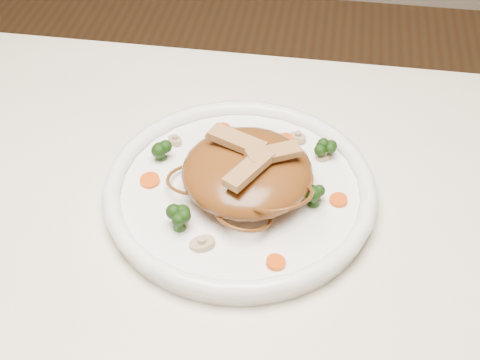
# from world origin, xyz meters

# --- Properties ---
(table) EXTENTS (1.20, 0.80, 0.75)m
(table) POSITION_xyz_m (0.00, 0.00, 0.65)
(table) COLOR white
(table) RESTS_ON ground
(plate) EXTENTS (0.33, 0.33, 0.02)m
(plate) POSITION_xyz_m (0.04, 0.10, 0.76)
(plate) COLOR white
(plate) RESTS_ON table
(noodle_mound) EXTENTS (0.15, 0.15, 0.05)m
(noodle_mound) POSITION_xyz_m (0.05, 0.10, 0.79)
(noodle_mound) COLOR brown
(noodle_mound) RESTS_ON plate
(chicken_a) EXTENTS (0.06, 0.05, 0.01)m
(chicken_a) POSITION_xyz_m (0.08, 0.10, 0.82)
(chicken_a) COLOR tan
(chicken_a) RESTS_ON noodle_mound
(chicken_b) EXTENTS (0.07, 0.04, 0.01)m
(chicken_b) POSITION_xyz_m (0.04, 0.12, 0.82)
(chicken_b) COLOR tan
(chicken_b) RESTS_ON noodle_mound
(chicken_c) EXTENTS (0.05, 0.07, 0.01)m
(chicken_c) POSITION_xyz_m (0.06, 0.07, 0.82)
(chicken_c) COLOR tan
(chicken_c) RESTS_ON noodle_mound
(broccoli_0) EXTENTS (0.03, 0.03, 0.03)m
(broccoli_0) POSITION_xyz_m (0.14, 0.17, 0.78)
(broccoli_0) COLOR #18370B
(broccoli_0) RESTS_ON plate
(broccoli_1) EXTENTS (0.03, 0.03, 0.03)m
(broccoli_1) POSITION_xyz_m (-0.06, 0.14, 0.78)
(broccoli_1) COLOR #18370B
(broccoli_1) RESTS_ON plate
(broccoli_2) EXTENTS (0.04, 0.04, 0.03)m
(broccoli_2) POSITION_xyz_m (-0.01, 0.03, 0.78)
(broccoli_2) COLOR #18370B
(broccoli_2) RESTS_ON plate
(broccoli_3) EXTENTS (0.03, 0.03, 0.03)m
(broccoli_3) POSITION_xyz_m (0.13, 0.09, 0.78)
(broccoli_3) COLOR #18370B
(broccoli_3) RESTS_ON plate
(carrot_0) EXTENTS (0.03, 0.03, 0.00)m
(carrot_0) POSITION_xyz_m (0.09, 0.19, 0.77)
(carrot_0) COLOR #E94308
(carrot_0) RESTS_ON plate
(carrot_1) EXTENTS (0.03, 0.03, 0.00)m
(carrot_1) POSITION_xyz_m (-0.06, 0.09, 0.77)
(carrot_1) COLOR #E94308
(carrot_1) RESTS_ON plate
(carrot_2) EXTENTS (0.02, 0.02, 0.00)m
(carrot_2) POSITION_xyz_m (0.16, 0.10, 0.77)
(carrot_2) COLOR #E94308
(carrot_2) RESTS_ON plate
(carrot_3) EXTENTS (0.02, 0.02, 0.00)m
(carrot_3) POSITION_xyz_m (0.01, 0.20, 0.77)
(carrot_3) COLOR #E94308
(carrot_3) RESTS_ON plate
(carrot_4) EXTENTS (0.02, 0.02, 0.00)m
(carrot_4) POSITION_xyz_m (0.10, -0.00, 0.77)
(carrot_4) COLOR #E94308
(carrot_4) RESTS_ON plate
(mushroom_0) EXTENTS (0.04, 0.04, 0.01)m
(mushroom_0) POSITION_xyz_m (0.02, 0.01, 0.77)
(mushroom_0) COLOR beige
(mushroom_0) RESTS_ON plate
(mushroom_1) EXTENTS (0.03, 0.03, 0.01)m
(mushroom_1) POSITION_xyz_m (0.13, 0.17, 0.77)
(mushroom_1) COLOR beige
(mushroom_1) RESTS_ON plate
(mushroom_2) EXTENTS (0.03, 0.03, 0.01)m
(mushroom_2) POSITION_xyz_m (-0.05, 0.17, 0.77)
(mushroom_2) COLOR beige
(mushroom_2) RESTS_ON plate
(mushroom_3) EXTENTS (0.03, 0.03, 0.01)m
(mushroom_3) POSITION_xyz_m (0.10, 0.20, 0.77)
(mushroom_3) COLOR beige
(mushroom_3) RESTS_ON plate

